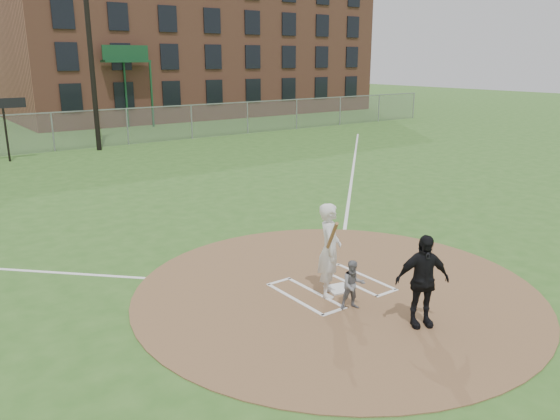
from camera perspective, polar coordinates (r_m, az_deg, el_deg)
ground at (r=11.59m, az=5.90°, el=-8.36°), size 140.00×140.00×0.00m
dirt_circle at (r=11.59m, az=5.90°, el=-8.32°), size 8.40×8.40×0.02m
home_plate at (r=11.59m, az=6.18°, el=-8.18°), size 0.58×0.58×0.03m
foul_line_first at (r=23.79m, az=7.62°, el=4.08°), size 17.04×17.04×0.01m
catcher at (r=10.61m, az=7.65°, el=-7.77°), size 0.58×0.53×0.98m
umpire at (r=10.08m, az=14.64°, el=-7.16°), size 1.08×0.82×1.71m
batters_boxes at (r=11.68m, az=5.41°, el=-8.02°), size 2.08×1.88×0.01m
batter_at_plate at (r=10.99m, az=5.21°, el=-4.16°), size 0.87×1.10×1.93m
outfield_fence at (r=30.88m, az=-22.65°, el=7.55°), size 56.08×0.08×2.03m
brick_warehouse at (r=51.38m, az=-9.77°, el=18.49°), size 30.00×17.17×15.00m
light_pole at (r=30.30m, az=-19.47°, el=18.37°), size 1.20×0.30×12.22m
scoreboard_sign at (r=28.49m, az=-26.95°, el=9.28°), size 2.00×0.10×2.93m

